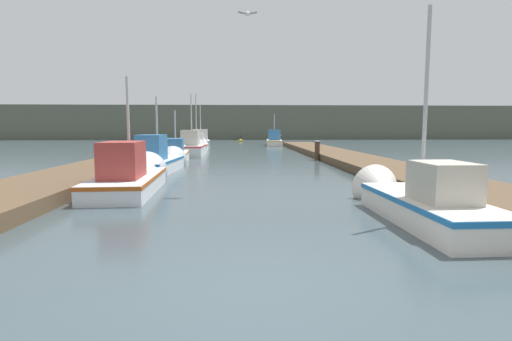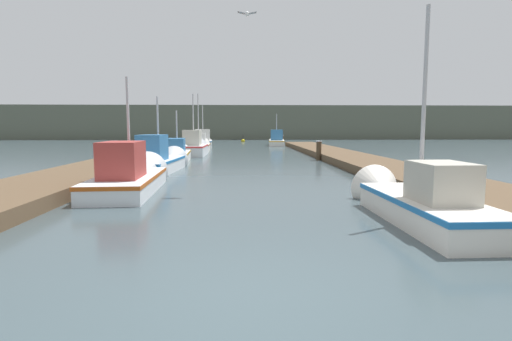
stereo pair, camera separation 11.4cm
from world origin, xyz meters
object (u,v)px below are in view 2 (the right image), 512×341
Objects in this scene: fishing_boat_3 at (178,153)px; channel_buoy at (243,141)px; fishing_boat_7 at (276,140)px; mooring_piling_0 at (319,150)px; fishing_boat_5 at (199,146)px; fishing_boat_2 at (160,161)px; fishing_boat_4 at (194,147)px; fishing_boat_1 at (132,175)px; fishing_boat_6 at (203,142)px; mooring_piling_2 at (145,152)px; mooring_piling_1 at (282,140)px; fishing_boat_0 at (414,200)px; seagull_lead at (247,14)px.

channel_buoy is (3.94, 27.30, -0.27)m from fishing_boat_3.
fishing_boat_7 is 18.47m from mooring_piling_0.
fishing_boat_7 is (6.96, 9.62, 0.07)m from fishing_boat_5.
fishing_boat_2 reaches higher than fishing_boat_3.
channel_buoy is at bearing 87.47° from fishing_boat_2.
fishing_boat_4 is (0.46, 3.99, 0.13)m from fishing_boat_3.
fishing_boat_7 is (7.08, 28.67, 0.06)m from fishing_boat_1.
fishing_boat_6 reaches higher than mooring_piling_2.
fishing_boat_6 reaches higher than mooring_piling_1.
fishing_boat_7 is 9.70m from channel_buoy.
fishing_boat_1 reaches higher than fishing_boat_2.
fishing_boat_6 is 0.75× the size of fishing_boat_7.
fishing_boat_3 reaches higher than mooring_piling_0.
mooring_piling_1 is at bearing 66.40° from fishing_boat_4.
mooring_piling_1 is (1.05, 35.68, 0.09)m from fishing_boat_0.
fishing_boat_0 is 1.05× the size of fishing_boat_3.
fishing_boat_2 is 5.60× the size of channel_buoy.
seagull_lead is at bearing -51.77° from fishing_boat_2.
fishing_boat_6 is at bearing -82.98° from seagull_lead.
seagull_lead is (-0.20, -38.20, 4.97)m from channel_buoy.
fishing_boat_4 is 18.77m from mooring_piling_1.
fishing_boat_6 is at bearing 92.35° from fishing_boat_4.
channel_buoy is (3.74, 13.70, -0.39)m from fishing_boat_6.
fishing_boat_0 is 24.16m from fishing_boat_5.
fishing_boat_5 reaches higher than fishing_boat_2.
fishing_boat_6 is (0.20, 13.60, 0.12)m from fishing_boat_3.
mooring_piling_0 reaches higher than channel_buoy.
mooring_piling_2 is at bearing 125.07° from fishing_boat_0.
fishing_boat_2 is 33.03m from channel_buoy.
channel_buoy is at bearing 82.30° from fishing_boat_4.
fishing_boat_4 is (-6.69, 18.59, 0.15)m from fishing_boat_0.
fishing_boat_2 is at bearing 88.92° from fishing_boat_1.
mooring_piling_0 is 27.86m from channel_buoy.
fishing_boat_4 is 7.44m from mooring_piling_2.
fishing_boat_2 is at bearing 127.00° from fishing_boat_0.
fishing_boat_4 is at bearing 91.89° from fishing_boat_2.
mooring_piling_2 is (-1.12, 2.21, 0.21)m from fishing_boat_2.
seagull_lead reaches higher than fishing_boat_1.
fishing_boat_5 is at bearing 87.05° from fishing_boat_1.
mooring_piling_0 is (7.66, -8.84, 0.14)m from fishing_boat_5.
fishing_boat_3 is 8.01m from mooring_piling_0.
fishing_boat_3 is 8.59m from fishing_boat_5.
mooring_piling_0 is at bearing -5.76° from fishing_boat_3.
fishing_boat_1 is 12.84m from mooring_piling_0.
seagull_lead reaches higher than fishing_boat_6.
fishing_boat_1 is 7.28m from mooring_piling_2.
fishing_boat_1 is 1.00× the size of fishing_boat_2.
fishing_boat_0 is at bearing -69.42° from fishing_boat_4.
fishing_boat_0 is 29.04m from fishing_boat_6.
fishing_boat_2 is at bearing -93.00° from fishing_boat_3.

